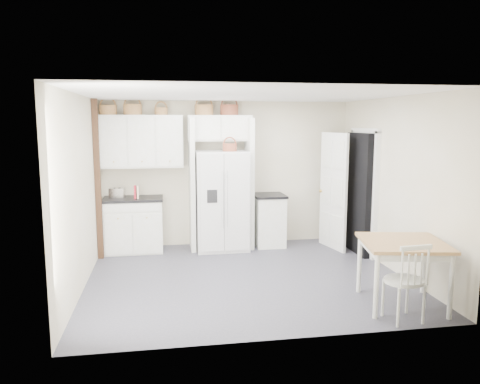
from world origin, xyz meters
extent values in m
plane|color=#353440|center=(0.00, 0.00, 0.00)|extent=(4.50, 4.50, 0.00)
plane|color=white|center=(0.00, 0.00, 2.60)|extent=(4.50, 4.50, 0.00)
plane|color=#C0B491|center=(0.00, 2.00, 1.30)|extent=(4.50, 0.00, 4.50)
plane|color=#C0B491|center=(-2.25, 0.00, 1.30)|extent=(0.00, 4.00, 4.00)
plane|color=#C0B491|center=(2.25, 0.00, 1.30)|extent=(0.00, 4.00, 4.00)
cube|color=silver|center=(-0.15, 1.61, 0.87)|extent=(0.90, 0.72, 1.74)
cube|color=white|center=(-1.67, 1.70, 0.45)|extent=(0.97, 0.62, 0.90)
cube|color=white|center=(0.72, 1.70, 0.45)|extent=(0.51, 0.61, 0.90)
cube|color=olive|center=(1.70, -1.32, 0.40)|extent=(1.13, 1.13, 0.80)
cube|color=white|center=(1.49, -1.75, 0.46)|extent=(0.49, 0.45, 0.93)
cube|color=black|center=(-1.67, 1.70, 0.92)|extent=(1.02, 0.66, 0.04)
cube|color=black|center=(0.72, 1.70, 0.92)|extent=(0.55, 0.65, 0.04)
cube|color=silver|center=(-1.93, 1.68, 1.03)|extent=(0.28, 0.19, 0.17)
cube|color=red|center=(-1.63, 1.62, 1.05)|extent=(0.03, 0.15, 0.22)
cube|color=beige|center=(-1.59, 1.62, 1.05)|extent=(0.06, 0.15, 0.22)
cylinder|color=brown|center=(-2.04, 1.83, 2.43)|extent=(0.29, 0.29, 0.16)
cylinder|color=brown|center=(-1.64, 1.83, 2.44)|extent=(0.31, 0.31, 0.18)
cylinder|color=brown|center=(-1.16, 1.83, 2.41)|extent=(0.22, 0.22, 0.13)
cylinder|color=brown|center=(-0.42, 1.83, 2.44)|extent=(0.32, 0.32, 0.18)
cylinder|color=brown|center=(0.02, 1.83, 2.44)|extent=(0.32, 0.32, 0.18)
cylinder|color=brown|center=(-0.02, 1.51, 1.80)|extent=(0.24, 0.24, 0.13)
cube|color=white|center=(-1.50, 1.83, 1.90)|extent=(1.40, 0.34, 0.90)
cube|color=white|center=(-0.15, 1.83, 2.12)|extent=(1.12, 0.34, 0.45)
cube|color=white|center=(-0.66, 1.70, 1.15)|extent=(0.08, 0.60, 2.30)
cube|color=white|center=(0.36, 1.70, 1.15)|extent=(0.08, 0.60, 2.30)
cube|color=black|center=(-2.20, 1.35, 1.30)|extent=(0.09, 0.09, 2.60)
cube|color=black|center=(2.16, 1.00, 1.02)|extent=(0.18, 0.85, 2.05)
cube|color=white|center=(1.80, 1.33, 1.02)|extent=(0.21, 0.79, 2.05)
camera|label=1|loc=(-1.16, -6.43, 2.23)|focal=35.00mm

